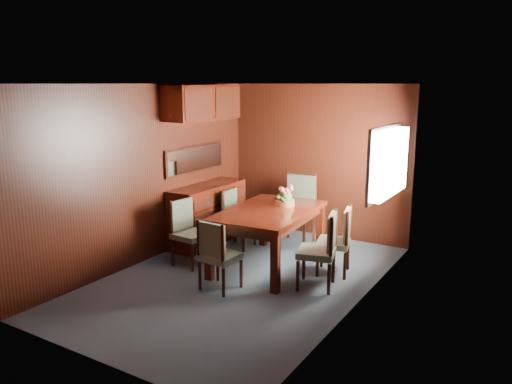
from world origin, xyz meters
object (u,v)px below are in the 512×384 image
Objects in this scene: dining_table at (269,218)px; flower_centerpiece at (285,196)px; chair_right_near at (323,246)px; chair_left_near at (187,228)px; sideboard at (208,214)px; chair_head at (217,252)px.

flower_centerpiece reaches higher than dining_table.
dining_table is 6.01× the size of flower_centerpiece.
chair_right_near is 3.24× the size of flower_centerpiece.
dining_table is 0.40m from flower_centerpiece.
chair_right_near is (1.89, 0.19, 0.02)m from chair_left_near.
chair_right_near is at bearing 99.25° from chair_left_near.
sideboard reaches higher than chair_left_near.
chair_left_near is at bearing -157.64° from dining_table.
dining_table is 2.01× the size of chair_head.
chair_left_near is (0.34, -0.91, 0.05)m from sideboard.
chair_left_near is at bearing -69.60° from sideboard.
flower_centerpiece is (0.08, 0.31, 0.25)m from dining_table.
chair_head is 1.41m from flower_centerpiece.
sideboard is at bearing 158.00° from dining_table.
flower_centerpiece is at bearing -4.54° from sideboard.
chair_left_near is 1.04× the size of chair_head.
chair_left_near reaches higher than dining_table.
chair_right_near is at bearing -17.86° from sideboard.
flower_centerpiece is at bearing 71.77° from dining_table.
chair_right_near is at bearing -35.99° from flower_centerpiece.
dining_table is at bearing -17.60° from sideboard.
chair_right_near is (0.91, -0.30, -0.15)m from dining_table.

